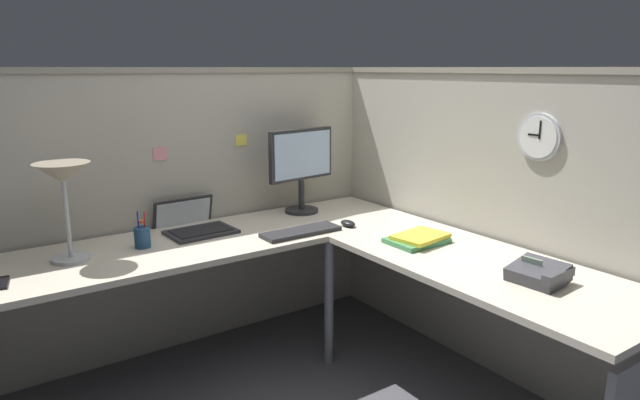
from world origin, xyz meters
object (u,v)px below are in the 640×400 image
(laptop, at_px, (193,225))
(office_phone, at_px, (540,274))
(book_stack, at_px, (418,239))
(keyboard, at_px, (301,232))
(desk_lamp_dome, at_px, (63,181))
(computer_mouse, at_px, (348,223))
(wall_clock, at_px, (540,137))
(pen_cup, at_px, (142,237))
(monitor, at_px, (301,164))

(laptop, xyz_separation_m, office_phone, (0.85, -1.52, 0.01))
(office_phone, bearing_deg, book_stack, 92.31)
(keyboard, relative_size, book_stack, 1.44)
(laptop, xyz_separation_m, keyboard, (0.43, -0.40, -0.01))
(laptop, relative_size, keyboard, 0.92)
(keyboard, height_order, desk_lamp_dome, desk_lamp_dome)
(desk_lamp_dome, distance_m, book_stack, 1.67)
(computer_mouse, height_order, desk_lamp_dome, desk_lamp_dome)
(computer_mouse, bearing_deg, desk_lamp_dome, 168.48)
(keyboard, height_order, computer_mouse, computer_mouse)
(book_stack, bearing_deg, wall_clock, -45.03)
(keyboard, relative_size, wall_clock, 1.95)
(computer_mouse, xyz_separation_m, desk_lamp_dome, (-1.36, 0.28, 0.35))
(desk_lamp_dome, xyz_separation_m, pen_cup, (0.32, -0.00, -0.31))
(book_stack, bearing_deg, desk_lamp_dome, 154.13)
(pen_cup, height_order, book_stack, pen_cup)
(keyboard, bearing_deg, laptop, 136.89)
(laptop, bearing_deg, computer_mouse, -30.78)
(computer_mouse, xyz_separation_m, pen_cup, (-1.04, 0.27, 0.04))
(desk_lamp_dome, relative_size, office_phone, 2.02)
(desk_lamp_dome, height_order, pen_cup, desk_lamp_dome)
(desk_lamp_dome, xyz_separation_m, office_phone, (1.50, -1.37, -0.33))
(laptop, distance_m, keyboard, 0.59)
(office_phone, height_order, book_stack, office_phone)
(monitor, distance_m, pen_cup, 1.04)
(book_stack, bearing_deg, office_phone, -87.69)
(monitor, xyz_separation_m, computer_mouse, (0.04, -0.41, -0.28))
(keyboard, distance_m, computer_mouse, 0.29)
(keyboard, relative_size, desk_lamp_dome, 0.97)
(computer_mouse, height_order, office_phone, office_phone)
(monitor, xyz_separation_m, wall_clock, (0.52, -1.21, 0.24))
(laptop, bearing_deg, monitor, -1.89)
(computer_mouse, relative_size, wall_clock, 0.47)
(laptop, relative_size, desk_lamp_dome, 0.89)
(computer_mouse, bearing_deg, book_stack, -76.32)
(keyboard, xyz_separation_m, computer_mouse, (0.29, -0.03, 0.01))
(office_phone, relative_size, book_stack, 0.74)
(keyboard, distance_m, desk_lamp_dome, 1.16)
(pen_cup, bearing_deg, wall_clock, -35.49)
(laptop, height_order, computer_mouse, laptop)
(office_phone, relative_size, wall_clock, 1.00)
(monitor, bearing_deg, computer_mouse, -84.63)
(book_stack, height_order, wall_clock, wall_clock)
(computer_mouse, distance_m, desk_lamp_dome, 1.43)
(book_stack, distance_m, wall_clock, 0.74)
(pen_cup, bearing_deg, monitor, 7.48)
(keyboard, relative_size, computer_mouse, 4.13)
(monitor, bearing_deg, wall_clock, -66.93)
(desk_lamp_dome, height_order, wall_clock, wall_clock)
(monitor, relative_size, desk_lamp_dome, 1.12)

